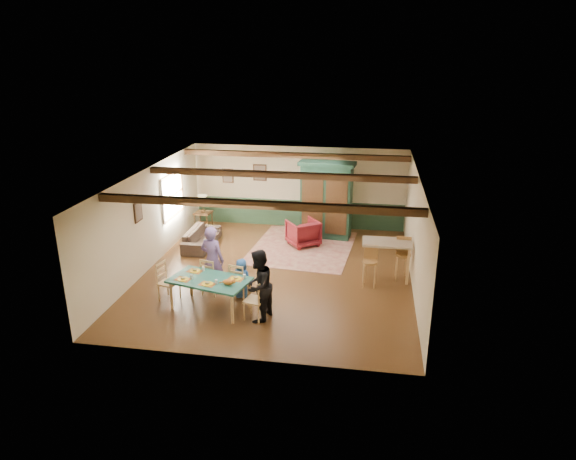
% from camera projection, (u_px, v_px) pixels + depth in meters
% --- Properties ---
extents(floor, '(8.00, 8.00, 0.00)m').
position_uv_depth(floor, '(277.00, 274.00, 13.65)').
color(floor, '#472914').
rests_on(floor, ground).
extents(wall_back, '(7.00, 0.02, 2.70)m').
position_uv_depth(wall_back, '(299.00, 187.00, 16.92)').
color(wall_back, beige).
rests_on(wall_back, floor).
extents(wall_left, '(0.02, 8.00, 2.70)m').
position_uv_depth(wall_left, '(148.00, 219.00, 13.73)').
color(wall_left, beige).
rests_on(wall_left, floor).
extents(wall_right, '(0.02, 8.00, 2.70)m').
position_uv_depth(wall_right, '(416.00, 234.00, 12.66)').
color(wall_right, beige).
rests_on(wall_right, floor).
extents(ceiling, '(7.00, 8.00, 0.02)m').
position_uv_depth(ceiling, '(276.00, 175.00, 12.75)').
color(ceiling, silver).
rests_on(ceiling, wall_back).
extents(wainscot_back, '(6.95, 0.03, 0.90)m').
position_uv_depth(wainscot_back, '(299.00, 213.00, 17.20)').
color(wainscot_back, '#203C27').
rests_on(wainscot_back, floor).
extents(ceiling_beam_front, '(6.95, 0.16, 0.16)m').
position_uv_depth(ceiling_beam_front, '(256.00, 205.00, 10.64)').
color(ceiling_beam_front, '#321E0D').
rests_on(ceiling_beam_front, ceiling).
extents(ceiling_beam_mid, '(6.95, 0.16, 0.16)m').
position_uv_depth(ceiling_beam_mid, '(279.00, 175.00, 13.15)').
color(ceiling_beam_mid, '#321E0D').
rests_on(ceiling_beam_mid, ceiling).
extents(ceiling_beam_back, '(6.95, 0.16, 0.16)m').
position_uv_depth(ceiling_beam_back, '(294.00, 155.00, 15.57)').
color(ceiling_beam_back, '#321E0D').
rests_on(ceiling_beam_back, ceiling).
extents(window_left, '(0.06, 1.60, 1.30)m').
position_uv_depth(window_left, '(172.00, 195.00, 15.24)').
color(window_left, white).
rests_on(window_left, wall_left).
extents(picture_left_wall, '(0.04, 0.42, 0.52)m').
position_uv_depth(picture_left_wall, '(138.00, 212.00, 13.04)').
color(picture_left_wall, gray).
rests_on(picture_left_wall, wall_left).
extents(picture_back_a, '(0.45, 0.04, 0.55)m').
position_uv_depth(picture_back_a, '(260.00, 173.00, 16.94)').
color(picture_back_a, gray).
rests_on(picture_back_a, wall_back).
extents(picture_back_b, '(0.38, 0.04, 0.48)m').
position_uv_depth(picture_back_b, '(228.00, 176.00, 17.16)').
color(picture_back_b, gray).
rests_on(picture_back_b, wall_back).
extents(dining_table, '(1.96, 1.39, 0.74)m').
position_uv_depth(dining_table, '(210.00, 294.00, 11.71)').
color(dining_table, '#1D5E4F').
rests_on(dining_table, floor).
extents(dining_chair_far_left, '(0.51, 0.52, 0.94)m').
position_uv_depth(dining_chair_far_left, '(211.00, 275.00, 12.44)').
color(dining_chair_far_left, tan).
rests_on(dining_chair_far_left, floor).
extents(dining_chair_far_right, '(0.51, 0.52, 0.94)m').
position_uv_depth(dining_chair_far_right, '(240.00, 281.00, 12.15)').
color(dining_chair_far_right, tan).
rests_on(dining_chair_far_right, floor).
extents(dining_chair_end_left, '(0.52, 0.51, 0.94)m').
position_uv_depth(dining_chair_end_left, '(169.00, 282.00, 12.10)').
color(dining_chair_end_left, tan).
rests_on(dining_chair_end_left, floor).
extents(dining_chair_end_right, '(0.52, 0.51, 0.94)m').
position_uv_depth(dining_chair_end_right, '(255.00, 299.00, 11.26)').
color(dining_chair_end_right, tan).
rests_on(dining_chair_end_right, floor).
extents(person_man, '(0.70, 0.55, 1.70)m').
position_uv_depth(person_man, '(212.00, 260.00, 12.38)').
color(person_man, slate).
rests_on(person_man, floor).
extents(person_woman, '(0.79, 0.92, 1.63)m').
position_uv_depth(person_woman, '(258.00, 286.00, 11.11)').
color(person_woman, black).
rests_on(person_woman, floor).
extents(person_child, '(0.55, 0.42, 0.99)m').
position_uv_depth(person_child, '(242.00, 279.00, 12.21)').
color(person_child, '#27569D').
rests_on(person_child, floor).
extents(cat, '(0.38, 0.22, 0.18)m').
position_uv_depth(cat, '(228.00, 282.00, 11.27)').
color(cat, orange).
rests_on(cat, dining_table).
extents(place_setting_near_left, '(0.45, 0.38, 0.11)m').
position_uv_depth(place_setting_near_left, '(183.00, 277.00, 11.56)').
color(place_setting_near_left, yellow).
rests_on(place_setting_near_left, dining_table).
extents(place_setting_near_center, '(0.45, 0.38, 0.11)m').
position_uv_depth(place_setting_near_center, '(207.00, 282.00, 11.32)').
color(place_setting_near_center, yellow).
rests_on(place_setting_near_center, dining_table).
extents(place_setting_far_left, '(0.45, 0.38, 0.11)m').
position_uv_depth(place_setting_far_left, '(195.00, 269.00, 11.99)').
color(place_setting_far_left, yellow).
rests_on(place_setting_far_left, dining_table).
extents(place_setting_far_right, '(0.45, 0.38, 0.11)m').
position_uv_depth(place_setting_far_right, '(236.00, 277.00, 11.58)').
color(place_setting_far_right, yellow).
rests_on(place_setting_far_right, dining_table).
extents(area_rug, '(3.18, 3.67, 0.01)m').
position_uv_depth(area_rug, '(302.00, 247.00, 15.46)').
color(area_rug, '#CBB393').
rests_on(area_rug, floor).
extents(armoire, '(1.78, 0.87, 2.42)m').
position_uv_depth(armoire, '(326.00, 200.00, 15.99)').
color(armoire, '#143425').
rests_on(armoire, floor).
extents(armchair, '(1.19, 1.20, 0.79)m').
position_uv_depth(armchair, '(303.00, 233.00, 15.55)').
color(armchair, '#4C0F17').
rests_on(armchair, floor).
extents(sofa, '(0.73, 1.85, 0.54)m').
position_uv_depth(sofa, '(202.00, 238.00, 15.51)').
color(sofa, '#372B22').
rests_on(sofa, floor).
extents(end_table, '(0.56, 0.56, 0.63)m').
position_uv_depth(end_table, '(204.00, 221.00, 16.84)').
color(end_table, '#321E0D').
rests_on(end_table, floor).
extents(table_lamp, '(0.35, 0.35, 0.57)m').
position_uv_depth(table_lamp, '(203.00, 204.00, 16.64)').
color(table_lamp, beige).
rests_on(table_lamp, end_table).
extents(counter_table, '(1.25, 0.75, 1.04)m').
position_uv_depth(counter_table, '(386.00, 260.00, 13.21)').
color(counter_table, beige).
rests_on(counter_table, floor).
extents(bar_stool_left, '(0.40, 0.43, 1.04)m').
position_uv_depth(bar_stool_left, '(370.00, 267.00, 12.81)').
color(bar_stool_left, '#A57540').
rests_on(bar_stool_left, floor).
extents(bar_stool_right, '(0.40, 0.44, 1.12)m').
position_uv_depth(bar_stool_right, '(403.00, 259.00, 13.15)').
color(bar_stool_right, '#A57540').
rests_on(bar_stool_right, floor).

